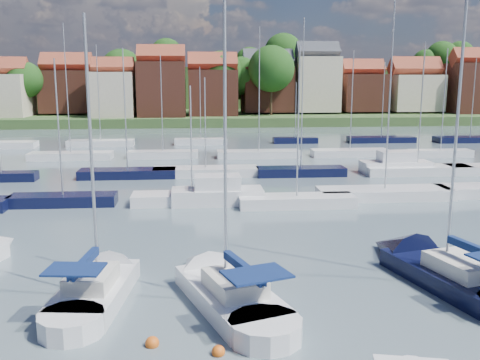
{
  "coord_description": "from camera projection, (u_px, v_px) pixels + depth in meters",
  "views": [
    {
      "loc": [
        -7.03,
        -20.29,
        9.7
      ],
      "look_at": [
        -4.08,
        14.0,
        3.02
      ],
      "focal_mm": 40.0,
      "sensor_mm": 36.0,
      "label": 1
    }
  ],
  "objects": [
    {
      "name": "ground",
      "position": [
        256.0,
        162.0,
        61.41
      ],
      "size": [
        260.0,
        260.0,
        0.0
      ],
      "primitive_type": "plane",
      "color": "#465560",
      "rests_on": "ground"
    },
    {
      "name": "sailboat_left",
      "position": [
        102.0,
        285.0,
        24.38
      ],
      "size": [
        3.72,
        9.93,
        13.26
      ],
      "rotation": [
        0.0,
        0.0,
        1.45
      ],
      "color": "silver",
      "rests_on": "ground"
    },
    {
      "name": "sailboat_centre",
      "position": [
        220.0,
        288.0,
        24.02
      ],
      "size": [
        6.13,
        11.02,
        14.56
      ],
      "rotation": [
        0.0,
        0.0,
        1.9
      ],
      "color": "silver",
      "rests_on": "ground"
    },
    {
      "name": "sailboat_navy",
      "position": [
        433.0,
        269.0,
        26.38
      ],
      "size": [
        5.89,
        12.04,
        16.12
      ],
      "rotation": [
        0.0,
        0.0,
        1.82
      ],
      "color": "black",
      "rests_on": "ground"
    },
    {
      "name": "buoy_b",
      "position": [
        218.0,
        354.0,
        18.96
      ],
      "size": [
        0.48,
        0.48,
        0.48
      ],
      "primitive_type": "sphere",
      "color": "#D85914",
      "rests_on": "ground"
    },
    {
      "name": "buoy_c",
      "position": [
        152.0,
        346.0,
        19.57
      ],
      "size": [
        0.52,
        0.52,
        0.52
      ],
      "primitive_type": "sphere",
      "color": "#D85914",
      "rests_on": "ground"
    },
    {
      "name": "buoy_e",
      "position": [
        435.0,
        261.0,
        28.52
      ],
      "size": [
        0.52,
        0.52,
        0.52
      ],
      "primitive_type": "sphere",
      "color": "#D85914",
      "rests_on": "ground"
    },
    {
      "name": "marina_field",
      "position": [
        279.0,
        165.0,
        56.74
      ],
      "size": [
        79.62,
        41.41,
        15.93
      ],
      "color": "silver",
      "rests_on": "ground"
    },
    {
      "name": "far_shore_town",
      "position": [
        226.0,
        95.0,
        151.35
      ],
      "size": [
        212.46,
        90.0,
        22.27
      ],
      "color": "#3E542A",
      "rests_on": "ground"
    }
  ]
}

